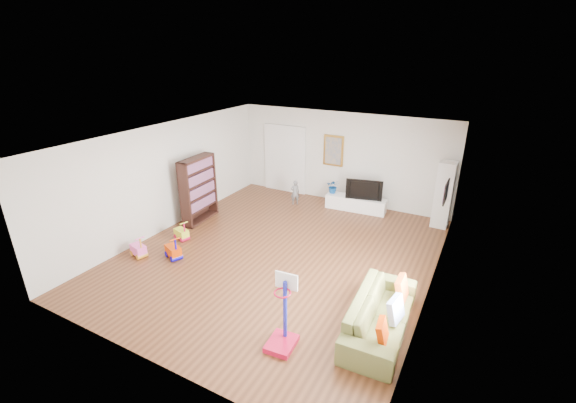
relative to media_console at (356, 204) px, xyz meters
The scene contains 25 objects.
floor 3.34m from the media_console, 101.85° to the right, with size 6.50×7.50×0.00m, color brown.
ceiling 4.17m from the media_console, 101.85° to the right, with size 6.50×7.50×0.00m, color white.
wall_back 1.42m from the media_console, 144.59° to the left, with size 6.50×0.00×2.70m, color silver.
wall_front 7.14m from the media_console, 95.57° to the right, with size 6.50×0.00×2.70m, color white.
wall_left 5.24m from the media_console, 140.33° to the right, with size 0.00×7.50×2.70m, color white.
wall_right 4.31m from the media_console, 51.83° to the right, with size 0.00×7.50×2.70m, color silver.
navy_accent 3.56m from the media_console, 36.15° to the right, with size 0.01×3.20×1.70m, color black.
olive_wainscot 3.17m from the media_console, 36.15° to the right, with size 0.01×3.20×1.00m, color brown.
doorway 2.76m from the media_console, behind, with size 1.45×0.06×2.10m, color white.
painting_back 1.70m from the media_console, 154.45° to the left, with size 0.62×0.06×0.92m, color gold.
artwork_right 3.28m from the media_console, 33.79° to the right, with size 0.04×0.56×0.46m, color #7F3F8C.
media_console is the anchor object (origin of this frame).
tall_cabinet 2.40m from the media_console, ahead, with size 0.41×0.41×1.75m, color white.
bookshelf 4.45m from the media_console, 142.78° to the right, with size 0.31×1.20×1.76m, color #331914.
sofa 5.12m from the media_console, 66.56° to the right, with size 2.17×0.85×0.63m, color olive.
basketball_hoop 5.87m from the media_console, 82.33° to the right, with size 0.43×0.52×1.24m, color #B70B30.
ride_on_yellow 4.93m from the media_console, 129.96° to the right, with size 0.37×0.23×0.50m, color yellow.
ride_on_orange 5.29m from the media_console, 120.61° to the right, with size 0.41×0.25×0.54m, color #CE3800.
ride_on_pink 5.96m from the media_console, 125.31° to the right, with size 0.39×0.24×0.51m, color #FE5BBF.
child 1.81m from the media_console, 165.93° to the right, with size 0.27×0.18×0.75m, color slate.
tv 0.54m from the media_console, ahead, with size 1.02×0.13×0.59m, color black.
vase_plant 0.82m from the media_console, behind, with size 0.37×0.32×0.42m, color #0B458D.
pillow_left 5.77m from the media_console, 67.34° to the right, with size 0.09×0.35×0.35m, color #C53200.
pillow_center 5.23m from the media_console, 64.25° to the right, with size 0.10×0.40×0.40m, color white.
pillow_right 4.65m from the media_console, 61.41° to the right, with size 0.11×0.41×0.41m, color #B84819.
Camera 1 is at (3.83, -6.72, 4.41)m, focal length 24.00 mm.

